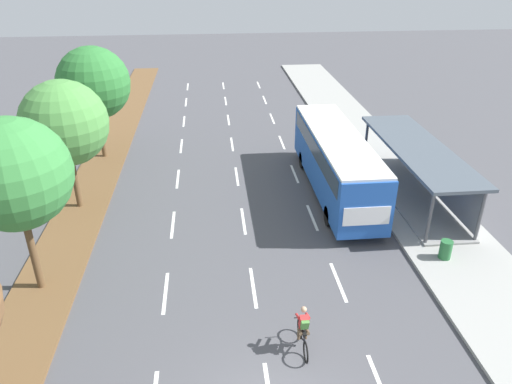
# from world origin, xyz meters

# --- Properties ---
(median_strip) EXTENTS (2.60, 52.00, 0.12)m
(median_strip) POSITION_xyz_m (-8.30, 20.00, 0.06)
(median_strip) COLOR brown
(median_strip) RESTS_ON ground
(sidewalk_right) EXTENTS (4.50, 52.00, 0.15)m
(sidewalk_right) POSITION_xyz_m (9.25, 20.00, 0.07)
(sidewalk_right) COLOR #9E9E99
(sidewalk_right) RESTS_ON ground
(lane_divider_left) EXTENTS (0.14, 44.75, 0.01)m
(lane_divider_left) POSITION_xyz_m (-3.50, 16.88, 0.00)
(lane_divider_left) COLOR white
(lane_divider_left) RESTS_ON ground
(lane_divider_center) EXTENTS (0.14, 44.75, 0.01)m
(lane_divider_center) POSITION_xyz_m (0.00, 16.88, 0.00)
(lane_divider_center) COLOR white
(lane_divider_center) RESTS_ON ground
(lane_divider_right) EXTENTS (0.14, 44.75, 0.01)m
(lane_divider_right) POSITION_xyz_m (3.50, 16.88, 0.00)
(lane_divider_right) COLOR white
(lane_divider_right) RESTS_ON ground
(bus_shelter) EXTENTS (2.90, 10.27, 2.86)m
(bus_shelter) POSITION_xyz_m (9.53, 13.17, 1.87)
(bus_shelter) COLOR gray
(bus_shelter) RESTS_ON sidewalk_right
(bus) EXTENTS (2.54, 11.29, 3.37)m
(bus) POSITION_xyz_m (5.25, 14.32, 2.07)
(bus) COLOR #2356B2
(bus) RESTS_ON ground
(cyclist) EXTENTS (0.46, 1.82, 1.71)m
(cyclist) POSITION_xyz_m (1.36, 2.89, 0.79)
(cyclist) COLOR black
(cyclist) RESTS_ON ground
(median_tree_second) EXTENTS (4.12, 4.12, 7.00)m
(median_tree_second) POSITION_xyz_m (-8.45, 7.10, 5.04)
(median_tree_second) COLOR brown
(median_tree_second) RESTS_ON median_strip
(median_tree_third) EXTENTS (4.19, 4.19, 6.62)m
(median_tree_third) POSITION_xyz_m (-8.44, 13.84, 4.63)
(median_tree_third) COLOR brown
(median_tree_third) RESTS_ON median_strip
(median_tree_fourth) EXTENTS (4.39, 4.39, 6.96)m
(median_tree_fourth) POSITION_xyz_m (-8.36, 20.58, 4.87)
(median_tree_fourth) COLOR brown
(median_tree_fourth) RESTS_ON median_strip
(trash_bin) EXTENTS (0.52, 0.52, 0.85)m
(trash_bin) POSITION_xyz_m (8.45, 7.35, 0.57)
(trash_bin) COLOR #286B38
(trash_bin) RESTS_ON sidewalk_right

